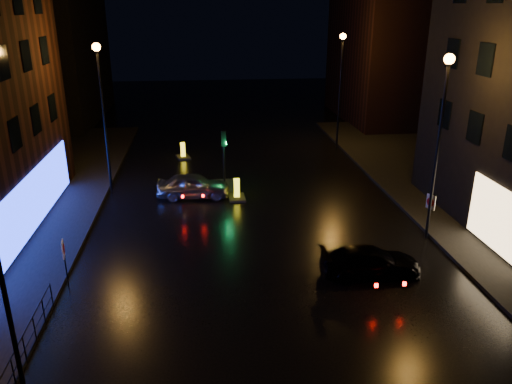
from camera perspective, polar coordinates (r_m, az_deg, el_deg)
The scene contains 14 objects.
ground at distance 17.56m, azimuth 2.93°, elevation -15.04°, with size 120.00×120.00×0.00m, color black.
building_far_left at distance 51.02m, azimuth -22.62°, elevation 15.45°, with size 8.00×16.00×14.00m, color black.
building_far_right at distance 49.45m, azimuth 14.83°, elevation 15.02°, with size 8.00×14.00×12.00m, color black.
street_lamp_lfar at distance 28.96m, azimuth -17.23°, elevation 10.41°, with size 0.44×0.44×8.37m.
street_lamp_rnear at distance 23.01m, azimuth 20.41°, elevation 7.61°, with size 0.44×0.44×8.37m.
street_lamp_rfar at distance 37.79m, azimuth 9.67°, elevation 13.21°, with size 0.44×0.44×8.37m.
traffic_signal at distance 29.74m, azimuth -3.62°, elevation 1.45°, with size 1.40×2.40×3.45m.
guard_railing at distance 17.08m, azimuth -25.05°, elevation -15.37°, with size 0.05×6.04×1.00m.
silver_hatchback at distance 28.31m, azimuth -7.17°, elevation 0.73°, with size 1.63×4.06×1.38m, color #A7AAAF.
dark_sedan at distance 20.66m, azimuth 12.93°, elevation -7.79°, with size 1.65×4.06×1.18m, color black.
bollard_near at distance 28.04m, azimuth -2.21°, elevation -0.25°, with size 0.94×1.37×1.18m.
bollard_far at distance 36.01m, azimuth -8.33°, elevation 4.27°, with size 1.14×1.45×1.12m.
road_sign_left at distance 20.17m, azimuth -21.11°, elevation -6.54°, with size 0.13×0.49×2.00m.
road_sign_right at distance 24.31m, azimuth 19.30°, elevation -1.48°, with size 0.24×0.49×2.10m.
Camera 1 is at (-2.44, -14.08, 10.22)m, focal length 35.00 mm.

